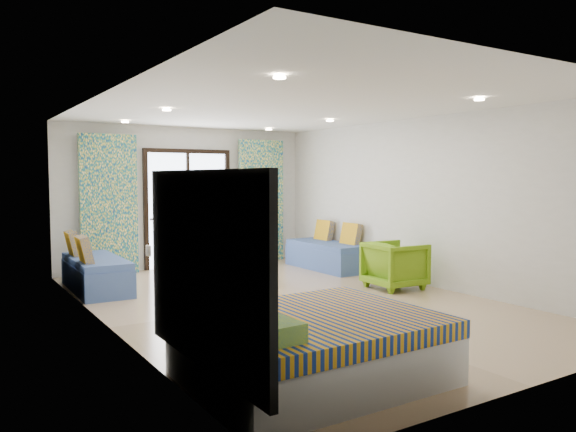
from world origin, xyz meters
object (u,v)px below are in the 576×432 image
bed (310,346)px  armchair (395,263)px  coffee_table (249,260)px  daybed_right (327,254)px  daybed_left (95,272)px

bed → armchair: bearing=37.2°
coffee_table → armchair: bearing=-48.5°
daybed_right → armchair: size_ratio=2.24×
bed → coffee_table: bed is taller
daybed_left → daybed_right: daybed_left is taller
daybed_left → coffee_table: daybed_left is taller
coffee_table → armchair: size_ratio=0.94×
armchair → daybed_left: bearing=63.7°
armchair → daybed_right: bearing=-2.1°
daybed_left → armchair: (4.01, -2.33, 0.12)m
daybed_right → armchair: daybed_right is taller
daybed_left → armchair: 4.64m
bed → daybed_left: size_ratio=1.11×
daybed_right → coffee_table: daybed_right is taller
daybed_left → daybed_right: size_ratio=1.02×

